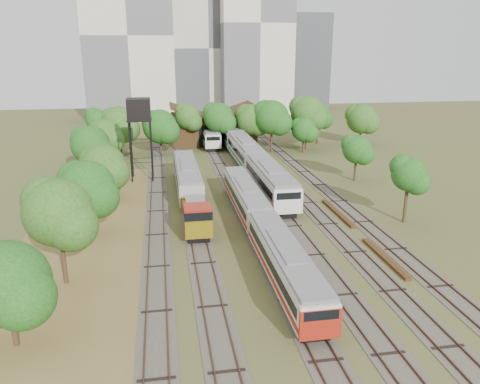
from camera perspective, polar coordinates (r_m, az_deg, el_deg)
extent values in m
plane|color=#475123|center=(39.94, 7.62, -9.77)|extent=(240.00, 240.00, 0.00)
cube|color=brown|center=(46.13, -17.61, -6.63)|extent=(14.00, 60.00, 0.04)
cube|color=#4C473D|center=(61.60, -10.08, -0.09)|extent=(2.60, 80.00, 0.06)
cube|color=#472D1E|center=(61.59, -10.75, -0.05)|extent=(0.08, 80.00, 0.14)
cube|color=#472D1E|center=(61.57, -9.42, 0.02)|extent=(0.08, 80.00, 0.14)
cube|color=#4C473D|center=(61.67, -6.37, 0.09)|extent=(2.60, 80.00, 0.06)
cube|color=#472D1E|center=(61.61, -7.03, 0.14)|extent=(0.08, 80.00, 0.14)
cube|color=#472D1E|center=(61.68, -5.70, 0.20)|extent=(0.08, 80.00, 0.14)
cube|color=#4C473D|center=(62.25, -0.85, 0.36)|extent=(2.60, 80.00, 0.06)
cube|color=#472D1E|center=(62.13, -1.50, 0.41)|extent=(0.08, 80.00, 0.14)
cube|color=#472D1E|center=(62.34, -0.20, 0.47)|extent=(0.08, 80.00, 0.14)
cube|color=#4C473D|center=(62.96, 2.75, 0.53)|extent=(2.60, 80.00, 0.06)
cube|color=#472D1E|center=(62.79, 2.11, 0.58)|extent=(0.08, 80.00, 0.14)
cube|color=#472D1E|center=(63.09, 3.39, 0.64)|extent=(0.08, 80.00, 0.14)
cube|color=#4C473D|center=(63.91, 6.26, 0.70)|extent=(2.60, 80.00, 0.06)
cube|color=#472D1E|center=(63.70, 5.64, 0.75)|extent=(0.08, 80.00, 0.14)
cube|color=#472D1E|center=(64.08, 6.88, 0.81)|extent=(0.08, 80.00, 0.14)
cube|color=#4C473D|center=(65.09, 9.65, 0.86)|extent=(2.60, 80.00, 0.06)
cube|color=#472D1E|center=(64.84, 9.05, 0.91)|extent=(0.08, 80.00, 0.14)
cube|color=#472D1E|center=(65.30, 10.25, 0.96)|extent=(0.08, 80.00, 0.14)
cube|color=black|center=(37.85, 5.44, -10.67)|extent=(2.00, 15.64, 0.73)
cube|color=silver|center=(37.18, 5.50, -8.62)|extent=(2.64, 17.00, 2.27)
cube|color=black|center=(37.06, 5.51, -8.24)|extent=(2.70, 15.64, 0.77)
cube|color=slate|center=(36.64, 5.56, -6.78)|extent=(2.43, 16.66, 0.33)
cube|color=maroon|center=(37.46, 5.47, -9.50)|extent=(2.70, 16.66, 0.41)
cube|color=maroon|center=(30.20, 9.77, -15.61)|extent=(2.68, 0.25, 2.05)
cube|color=black|center=(53.57, 0.65, -2.08)|extent=(2.00, 15.64, 0.73)
cube|color=silver|center=(53.09, 0.65, -0.55)|extent=(2.64, 17.00, 2.27)
cube|color=black|center=(53.01, 0.65, -0.26)|extent=(2.70, 15.64, 0.77)
cube|color=slate|center=(52.71, 0.66, 0.80)|extent=(2.43, 16.66, 0.33)
cube|color=maroon|center=(53.29, 0.65, -1.20)|extent=(2.70, 16.66, 0.41)
cube|color=black|center=(58.65, 3.69, -0.32)|extent=(2.41, 15.64, 0.87)
cube|color=silver|center=(58.13, 3.72, 1.38)|extent=(3.17, 17.00, 2.73)
cube|color=black|center=(58.05, 3.73, 1.69)|extent=(3.23, 15.64, 0.93)
cube|color=slate|center=(57.73, 3.75, 2.87)|extent=(2.92, 16.66, 0.39)
cube|color=#1B6E3E|center=(58.34, 3.71, 0.65)|extent=(3.23, 16.66, 0.49)
cube|color=silver|center=(50.35, 5.91, -1.34)|extent=(3.21, 0.25, 2.46)
cube|color=black|center=(75.17, 0.65, 3.61)|extent=(2.41, 15.64, 0.87)
cube|color=silver|center=(74.77, 0.66, 4.96)|extent=(3.17, 17.00, 2.73)
cube|color=black|center=(74.70, 0.66, 5.20)|extent=(3.23, 15.64, 0.93)
cube|color=slate|center=(74.46, 0.66, 6.13)|extent=(2.92, 16.66, 0.39)
cube|color=#1B6E3E|center=(74.94, 0.65, 4.39)|extent=(3.23, 16.66, 0.49)
cube|color=black|center=(92.06, -1.29, 6.11)|extent=(2.41, 15.64, 0.87)
cube|color=silver|center=(91.73, -1.30, 7.22)|extent=(3.17, 17.00, 2.73)
cube|color=black|center=(91.68, -1.30, 7.42)|extent=(3.23, 15.64, 0.93)
cube|color=slate|center=(91.48, -1.31, 8.18)|extent=(2.92, 16.66, 0.39)
cube|color=#1B6E3E|center=(91.87, -1.30, 6.75)|extent=(3.23, 16.66, 0.49)
cube|color=black|center=(92.08, -3.82, 6.05)|extent=(2.15, 14.72, 0.78)
cube|color=silver|center=(91.78, -3.84, 7.04)|extent=(2.84, 16.00, 2.44)
cube|color=black|center=(91.73, -3.84, 7.22)|extent=(2.90, 14.72, 0.83)
cube|color=slate|center=(91.55, -3.85, 7.90)|extent=(2.61, 15.68, 0.35)
cube|color=#1B6E3E|center=(91.90, -3.83, 6.62)|extent=(2.90, 15.68, 0.44)
cube|color=silver|center=(84.03, -3.27, 6.03)|extent=(2.88, 0.25, 2.20)
cube|color=black|center=(48.49, -5.38, -4.16)|extent=(2.13, 7.20, 0.87)
cube|color=maroon|center=(48.83, -5.49, -2.55)|extent=(2.43, 4.40, 1.46)
cube|color=maroon|center=(45.45, -5.18, -3.28)|extent=(2.62, 2.52, 2.62)
cube|color=black|center=(45.23, -5.20, -2.53)|extent=(2.67, 2.57, 0.87)
cube|color=gold|center=(44.41, -5.02, -4.64)|extent=(2.62, 0.20, 1.75)
cube|color=gold|center=(51.82, -5.75, -1.44)|extent=(2.62, 0.20, 1.75)
cube|color=slate|center=(47.56, -5.47, -1.05)|extent=(1.94, 3.60, 0.19)
cube|color=black|center=(61.74, -6.39, 0.46)|extent=(2.19, 16.56, 0.80)
cube|color=gray|center=(61.30, -6.44, 1.93)|extent=(2.88, 18.00, 2.48)
cube|color=black|center=(61.22, -6.45, 2.20)|extent=(2.94, 16.56, 0.84)
cube|color=slate|center=(60.94, -6.48, 3.22)|extent=(2.65, 17.64, 0.36)
cylinder|color=black|center=(66.30, -13.21, 4.67)|extent=(0.21, 0.21, 8.41)
cylinder|color=black|center=(66.17, -10.75, 4.80)|extent=(0.21, 0.21, 8.41)
cylinder|color=black|center=(69.07, -13.08, 5.17)|extent=(0.21, 0.21, 8.41)
cylinder|color=black|center=(68.95, -10.72, 5.29)|extent=(0.21, 0.21, 8.41)
cube|color=black|center=(66.87, -12.17, 8.59)|extent=(3.31, 3.31, 0.20)
cube|color=black|center=(66.67, -12.25, 9.88)|extent=(3.15, 3.15, 2.84)
cube|color=#4F2F16|center=(43.88, 17.23, -7.67)|extent=(0.56, 8.40, 0.28)
cube|color=#4F2F16|center=(54.06, 11.84, -2.51)|extent=(0.57, 9.11, 0.30)
cube|color=#331F12|center=(93.72, -3.36, 7.72)|extent=(16.00, 11.00, 5.50)
cube|color=#331F12|center=(92.89, -5.88, 9.67)|extent=(8.45, 11.55, 2.96)
cube|color=#331F12|center=(93.75, -0.93, 9.82)|extent=(8.45, 11.55, 2.96)
cube|color=black|center=(88.48, -2.96, 6.81)|extent=(6.40, 0.15, 4.12)
cylinder|color=#382616|center=(33.27, -25.95, -14.01)|extent=(0.36, 0.36, 3.42)
sphere|color=#174B14|center=(32.07, -26.56, -9.93)|extent=(5.26, 5.26, 5.26)
cylinder|color=#382616|center=(39.48, -20.72, -7.34)|extent=(0.36, 0.36, 4.71)
sphere|color=#174B14|center=(38.19, -21.29, -2.35)|extent=(5.26, 5.26, 5.26)
cylinder|color=#382616|center=(48.63, -17.84, -2.97)|extent=(0.36, 0.36, 3.91)
sphere|color=#174B14|center=(47.72, -18.16, 0.44)|extent=(5.46, 5.46, 5.46)
cylinder|color=#382616|center=(59.74, -16.11, 0.58)|extent=(0.36, 0.36, 3.33)
sphere|color=#174B14|center=(59.09, -16.32, 2.97)|extent=(5.51, 5.51, 5.51)
cylinder|color=#382616|center=(70.52, -17.55, 3.13)|extent=(0.36, 0.36, 3.82)
sphere|color=#174B14|center=(69.90, -17.76, 5.48)|extent=(5.49, 5.49, 5.49)
cylinder|color=#382616|center=(77.73, -15.88, 4.50)|extent=(0.36, 0.36, 3.77)
sphere|color=#174B14|center=(77.19, -16.06, 6.61)|extent=(5.19, 5.19, 5.19)
cylinder|color=#382616|center=(86.66, -16.75, 5.97)|extent=(0.36, 0.36, 4.64)
sphere|color=#174B14|center=(86.09, -16.96, 8.31)|extent=(4.04, 4.04, 4.04)
cylinder|color=#382616|center=(85.06, -14.34, 5.83)|extent=(0.36, 0.36, 4.23)
sphere|color=#174B14|center=(84.51, -14.50, 8.00)|extent=(6.16, 6.16, 6.16)
cylinder|color=#382616|center=(83.95, -9.64, 5.85)|extent=(0.36, 0.36, 3.87)
sphere|color=#174B14|center=(83.43, -9.74, 7.86)|extent=(5.97, 5.97, 5.97)
cylinder|color=#382616|center=(88.16, -6.28, 6.77)|extent=(0.36, 0.36, 4.64)
sphere|color=#174B14|center=(87.60, -6.35, 9.08)|extent=(4.62, 4.62, 4.62)
cylinder|color=#382616|center=(86.49, -2.58, 6.67)|extent=(0.36, 0.36, 4.69)
sphere|color=#174B14|center=(85.91, -2.61, 9.05)|extent=(5.42, 5.42, 5.42)
cylinder|color=#382616|center=(86.86, 1.43, 6.62)|extent=(0.36, 0.36, 4.37)
sphere|color=#174B14|center=(86.32, 1.45, 8.82)|extent=(5.58, 5.58, 5.58)
cylinder|color=#382616|center=(85.10, 3.85, 6.55)|extent=(0.36, 0.36, 4.89)
sphere|color=#174B14|center=(84.49, 3.90, 9.07)|extent=(6.08, 6.08, 6.08)
cylinder|color=#382616|center=(88.23, 8.09, 6.93)|extent=(0.36, 0.36, 5.31)
sphere|color=#174B14|center=(87.61, 8.20, 9.57)|extent=(6.11, 6.11, 6.11)
cylinder|color=#382616|center=(93.28, 9.42, 7.14)|extent=(0.36, 0.36, 4.42)
sphere|color=#174B14|center=(92.77, 9.53, 9.22)|extent=(4.69, 4.69, 4.69)
cylinder|color=#382616|center=(94.41, 14.46, 6.81)|extent=(0.36, 0.36, 3.98)
sphere|color=#174B14|center=(93.94, 14.60, 8.66)|extent=(5.76, 5.76, 5.76)
cylinder|color=#382616|center=(52.92, 19.54, -1.35)|extent=(0.36, 0.36, 4.22)
sphere|color=#174B14|center=(52.04, 19.89, 2.06)|extent=(3.64, 3.64, 3.64)
cylinder|color=#382616|center=(67.85, 13.88, 2.80)|extent=(0.36, 0.36, 3.58)
sphere|color=#174B14|center=(67.24, 14.04, 5.09)|extent=(3.98, 3.98, 3.98)
cylinder|color=#382616|center=(85.30, 7.72, 5.88)|extent=(0.36, 0.36, 3.21)
sphere|color=#174B14|center=(84.86, 7.78, 7.52)|extent=(4.37, 4.37, 4.37)
cube|color=beige|center=(129.16, -13.36, 18.00)|extent=(22.00, 16.00, 42.00)
cube|color=beige|center=(134.57, -4.23, 17.06)|extent=(20.00, 18.00, 36.00)
cube|color=beige|center=(128.54, 1.74, 19.77)|extent=(18.00, 16.00, 48.00)
cube|color=#42444A|center=(150.87, 8.06, 15.42)|extent=(12.00, 12.00, 28.00)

